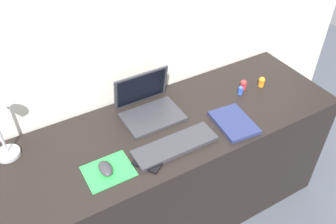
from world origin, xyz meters
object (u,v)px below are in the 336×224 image
(cell_phone, at_px, (147,164))
(notebook_pad, at_px, (234,122))
(keyboard, at_px, (175,145))
(laptop, at_px, (147,104))
(toy_figurine_orange, at_px, (262,81))
(mouse, at_px, (105,168))
(toy_figurine_blue, at_px, (241,90))
(toy_figurine_red, at_px, (244,84))

(cell_phone, bearing_deg, notebook_pad, -31.25)
(keyboard, bearing_deg, laptop, 88.45)
(laptop, relative_size, toy_figurine_orange, 4.96)
(laptop, distance_m, cell_phone, 0.37)
(keyboard, distance_m, cell_phone, 0.17)
(mouse, xyz_separation_m, toy_figurine_blue, (0.87, 0.15, 0.01))
(keyboard, bearing_deg, toy_figurine_blue, 18.13)
(toy_figurine_blue, height_order, toy_figurine_orange, toy_figurine_orange)
(notebook_pad, height_order, toy_figurine_red, toy_figurine_red)
(laptop, bearing_deg, toy_figurine_red, -9.17)
(keyboard, distance_m, toy_figurine_red, 0.61)
(toy_figurine_blue, bearing_deg, keyboard, -161.87)
(mouse, xyz_separation_m, notebook_pad, (0.68, -0.03, -0.01))
(keyboard, distance_m, toy_figurine_orange, 0.70)
(keyboard, xyz_separation_m, mouse, (-0.34, 0.02, 0.01))
(cell_phone, xyz_separation_m, toy_figurine_orange, (0.85, 0.20, 0.03))
(cell_phone, xyz_separation_m, toy_figurine_blue, (0.69, 0.21, 0.02))
(cell_phone, bearing_deg, toy_figurine_orange, -20.27)
(mouse, relative_size, toy_figurine_red, 1.62)
(cell_phone, height_order, toy_figurine_red, toy_figurine_red)
(laptop, height_order, cell_phone, laptop)
(keyboard, height_order, toy_figurine_red, toy_figurine_red)
(toy_figurine_orange, bearing_deg, notebook_pad, -151.92)
(toy_figurine_blue, bearing_deg, mouse, -170.18)
(toy_figurine_orange, bearing_deg, toy_figurine_red, 164.14)
(toy_figurine_red, bearing_deg, mouse, -168.88)
(mouse, bearing_deg, toy_figurine_orange, 8.30)
(toy_figurine_red, height_order, toy_figurine_blue, toy_figurine_red)
(toy_figurine_blue, distance_m, toy_figurine_orange, 0.15)
(mouse, distance_m, cell_phone, 0.18)
(mouse, bearing_deg, keyboard, -3.79)
(toy_figurine_red, height_order, toy_figurine_orange, toy_figurine_orange)
(cell_phone, relative_size, toy_figurine_blue, 2.46)
(laptop, height_order, notebook_pad, laptop)
(keyboard, distance_m, notebook_pad, 0.34)
(laptop, bearing_deg, keyboard, -91.55)
(laptop, xyz_separation_m, toy_figurine_blue, (0.52, -0.12, -0.03))
(mouse, height_order, toy_figurine_red, toy_figurine_red)
(mouse, height_order, toy_figurine_orange, toy_figurine_orange)
(mouse, distance_m, toy_figurine_orange, 1.03)
(keyboard, relative_size, cell_phone, 3.20)
(keyboard, distance_m, mouse, 0.34)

